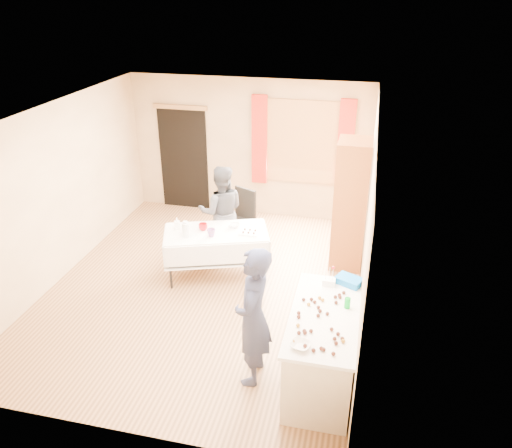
% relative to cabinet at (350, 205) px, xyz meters
% --- Properties ---
extents(floor, '(4.50, 5.50, 0.02)m').
position_rel_cabinet_xyz_m(floor, '(-1.99, -1.16, -1.04)').
color(floor, '#9E7047').
rests_on(floor, ground).
extents(ceiling, '(4.50, 5.50, 0.02)m').
position_rel_cabinet_xyz_m(ceiling, '(-1.99, -1.16, 1.58)').
color(ceiling, white).
rests_on(ceiling, floor).
extents(wall_back, '(4.50, 0.02, 2.60)m').
position_rel_cabinet_xyz_m(wall_back, '(-1.99, 1.60, 0.27)').
color(wall_back, tan).
rests_on(wall_back, floor).
extents(wall_front, '(4.50, 0.02, 2.60)m').
position_rel_cabinet_xyz_m(wall_front, '(-1.99, -3.92, 0.27)').
color(wall_front, tan).
rests_on(wall_front, floor).
extents(wall_left, '(0.02, 5.50, 2.60)m').
position_rel_cabinet_xyz_m(wall_left, '(-4.25, -1.16, 0.27)').
color(wall_left, tan).
rests_on(wall_left, floor).
extents(wall_right, '(0.02, 5.50, 2.60)m').
position_rel_cabinet_xyz_m(wall_right, '(0.27, -1.16, 0.27)').
color(wall_right, tan).
rests_on(wall_right, floor).
extents(window_frame, '(1.32, 0.06, 1.52)m').
position_rel_cabinet_xyz_m(window_frame, '(-0.99, 1.56, 0.47)').
color(window_frame, olive).
rests_on(window_frame, wall_back).
extents(window_pane, '(1.20, 0.02, 1.40)m').
position_rel_cabinet_xyz_m(window_pane, '(-0.99, 1.55, 0.47)').
color(window_pane, white).
rests_on(window_pane, wall_back).
extents(curtain_left, '(0.28, 0.06, 1.65)m').
position_rel_cabinet_xyz_m(curtain_left, '(-1.77, 1.51, 0.47)').
color(curtain_left, '#AE2014').
rests_on(curtain_left, wall_back).
extents(curtain_right, '(0.28, 0.06, 1.65)m').
position_rel_cabinet_xyz_m(curtain_right, '(-0.21, 1.51, 0.47)').
color(curtain_right, '#AE2014').
rests_on(curtain_right, wall_back).
extents(doorway, '(0.95, 0.04, 2.00)m').
position_rel_cabinet_xyz_m(doorway, '(-3.29, 1.57, -0.03)').
color(doorway, black).
rests_on(doorway, floor).
extents(door_lintel, '(1.05, 0.06, 0.08)m').
position_rel_cabinet_xyz_m(door_lintel, '(-3.29, 1.54, 0.99)').
color(door_lintel, olive).
rests_on(door_lintel, wall_back).
extents(cabinet, '(0.50, 0.60, 2.05)m').
position_rel_cabinet_xyz_m(cabinet, '(0.00, 0.00, 0.00)').
color(cabinet, brown).
rests_on(cabinet, floor).
extents(counter, '(0.75, 1.57, 0.91)m').
position_rel_cabinet_xyz_m(counter, '(-0.10, -2.71, -0.57)').
color(counter, beige).
rests_on(counter, floor).
extents(party_table, '(1.73, 1.26, 0.75)m').
position_rel_cabinet_xyz_m(party_table, '(-1.92, -0.79, -0.58)').
color(party_table, black).
rests_on(party_table, floor).
extents(chair, '(0.56, 0.56, 1.03)m').
position_rel_cabinet_xyz_m(chair, '(-1.81, 0.15, -0.72)').
color(chair, black).
rests_on(chair, floor).
extents(girl, '(0.64, 0.45, 1.67)m').
position_rel_cabinet_xyz_m(girl, '(-0.87, -2.83, -0.19)').
color(girl, '#1E2340').
rests_on(girl, floor).
extents(woman, '(1.08, 1.01, 1.55)m').
position_rel_cabinet_xyz_m(woman, '(-2.02, -0.14, -0.25)').
color(woman, black).
rests_on(woman, floor).
extents(soda_can, '(0.08, 0.08, 0.12)m').
position_rel_cabinet_xyz_m(soda_can, '(0.12, -2.53, -0.06)').
color(soda_can, '#06861C').
rests_on(soda_can, counter).
extents(mixing_bowl, '(0.31, 0.31, 0.05)m').
position_rel_cabinet_xyz_m(mixing_bowl, '(-0.28, -3.29, -0.09)').
color(mixing_bowl, white).
rests_on(mixing_bowl, counter).
extents(foam_block, '(0.15, 0.10, 0.08)m').
position_rel_cabinet_xyz_m(foam_block, '(-0.12, -2.12, -0.08)').
color(foam_block, white).
rests_on(foam_block, counter).
extents(blue_basket, '(0.36, 0.31, 0.08)m').
position_rel_cabinet_xyz_m(blue_basket, '(0.11, -2.04, -0.08)').
color(blue_basket, blue).
rests_on(blue_basket, counter).
extents(pitcher, '(0.12, 0.12, 0.22)m').
position_rel_cabinet_xyz_m(pitcher, '(-2.30, -1.04, -0.17)').
color(pitcher, silver).
rests_on(pitcher, party_table).
extents(cup_red, '(0.25, 0.25, 0.10)m').
position_rel_cabinet_xyz_m(cup_red, '(-2.12, -0.78, -0.22)').
color(cup_red, '#B8080E').
rests_on(cup_red, party_table).
extents(cup_rainbow, '(0.14, 0.14, 0.12)m').
position_rel_cabinet_xyz_m(cup_rainbow, '(-1.94, -0.95, -0.22)').
color(cup_rainbow, red).
rests_on(cup_rainbow, party_table).
extents(small_bowl, '(0.30, 0.30, 0.05)m').
position_rel_cabinet_xyz_m(small_bowl, '(-1.69, -0.58, -0.25)').
color(small_bowl, white).
rests_on(small_bowl, party_table).
extents(pastry_tray, '(0.28, 0.20, 0.02)m').
position_rel_cabinet_xyz_m(pastry_tray, '(-1.42, -0.74, -0.27)').
color(pastry_tray, white).
rests_on(pastry_tray, party_table).
extents(bottle, '(0.14, 0.14, 0.18)m').
position_rel_cabinet_xyz_m(bottle, '(-2.52, -0.83, -0.19)').
color(bottle, white).
rests_on(bottle, party_table).
extents(cake_balls, '(0.54, 1.11, 0.04)m').
position_rel_cabinet_xyz_m(cake_balls, '(-0.14, -2.85, -0.10)').
color(cake_balls, '#3F2314').
rests_on(cake_balls, counter).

